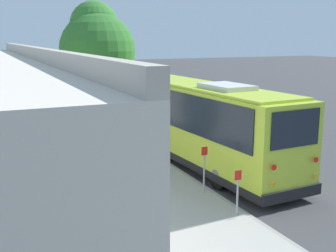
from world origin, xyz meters
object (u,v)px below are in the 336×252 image
parked_sedan_tan (51,76)px  sign_post_near (238,192)px  sign_post_far (204,169)px  parked_sedan_gray (112,109)px  parked_sedan_silver (59,80)px  parked_sedan_blue (72,87)px  fire_hydrant (103,121)px  parked_sedan_black (88,96)px  shuttle_bus (198,119)px  street_tree (97,46)px

parked_sedan_tan → sign_post_near: sign_post_near is taller
sign_post_near → sign_post_far: bearing=0.0°
parked_sedan_tan → sign_post_near: (-42.97, 1.60, 0.23)m
parked_sedan_gray → parked_sedan_tan: parked_sedan_tan is taller
parked_sedan_silver → parked_sedan_blue: bearing=175.1°
fire_hydrant → parked_sedan_blue: bearing=-6.2°
parked_sedan_black → shuttle_bus: bearing=176.7°
sign_post_near → shuttle_bus: bearing=-17.0°
parked_sedan_silver → sign_post_near: 37.16m
sign_post_near → fire_hydrant: (13.27, 0.26, -0.29)m
shuttle_bus → sign_post_far: 4.09m
street_tree → fire_hydrant: (2.27, -0.79, -4.24)m
parked_sedan_gray → sign_post_far: (-14.91, 1.39, 0.35)m
parked_sedan_gray → street_tree: (-5.88, 2.44, 4.19)m
parked_sedan_gray → parked_sedan_black: bearing=0.9°
street_tree → sign_post_far: bearing=-173.4°
shuttle_bus → parked_sedan_black: shuttle_bus is taller
parked_sedan_silver → parked_sedan_tan: (5.84, 0.02, 0.02)m
fire_hydrant → parked_sedan_tan: bearing=-3.6°
parked_sedan_black → sign_post_near: bearing=172.4°
parked_sedan_black → parked_sedan_silver: 13.46m
sign_post_far → fire_hydrant: (11.30, 0.26, -0.41)m
sign_post_near → fire_hydrant: 13.27m
parked_sedan_black → parked_sedan_blue: size_ratio=1.07×
sign_post_near → parked_sedan_blue: bearing=-3.0°
parked_sedan_black → fire_hydrant: parked_sedan_black is taller
street_tree → sign_post_near: size_ratio=5.07×
parked_sedan_tan → street_tree: size_ratio=0.63×
parked_sedan_gray → street_tree: size_ratio=0.64×
street_tree → parked_sedan_tan: bearing=-4.7°
sign_post_near → sign_post_far: (1.97, 0.00, 0.11)m
parked_sedan_blue → parked_sedan_tan: parked_sedan_tan is taller
parked_sedan_gray → fire_hydrant: 3.98m
sign_post_far → parked_sedan_gray: bearing=-5.3°
sign_post_far → parked_sedan_silver: bearing=-2.6°
parked_sedan_gray → fire_hydrant: parked_sedan_gray is taller
parked_sedan_blue → sign_post_far: sign_post_far is taller
parked_sedan_tan → street_tree: street_tree is taller
parked_sedan_gray → sign_post_near: size_ratio=3.24×
parked_sedan_silver → sign_post_near: sign_post_near is taller
parked_sedan_tan → sign_post_far: sign_post_far is taller
parked_sedan_silver → fire_hydrant: 23.93m
parked_sedan_tan → sign_post_near: bearing=-178.2°
shuttle_bus → parked_sedan_gray: (11.31, 0.31, -1.28)m
sign_post_far → shuttle_bus: bearing=-25.3°
shuttle_bus → sign_post_far: bearing=151.4°
parked_sedan_black → parked_sedan_tan: 19.30m
parked_sedan_gray → shuttle_bus: bearing=-177.2°
parked_sedan_blue → parked_sedan_silver: size_ratio=0.97×
sign_post_near → parked_sedan_black: bearing=-3.5°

